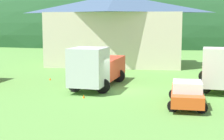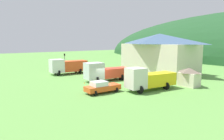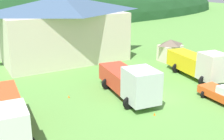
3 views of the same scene
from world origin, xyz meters
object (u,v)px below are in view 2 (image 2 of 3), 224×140
at_px(depot_building, 159,53).
at_px(traffic_cone_mid_row, 102,76).
at_px(heavy_rig_white, 67,66).
at_px(service_pickup_orange, 102,87).
at_px(play_shed_cream, 189,77).
at_px(flatbed_truck_yellow, 148,79).
at_px(tow_truck_silver, 104,72).
at_px(traffic_light_west, 65,60).
at_px(traffic_cone_near_pickup, 85,83).

height_order(depot_building, traffic_cone_mid_row, depot_building).
height_order(heavy_rig_white, traffic_cone_mid_row, heavy_rig_white).
bearing_deg(service_pickup_orange, depot_building, -157.73).
relative_size(play_shed_cream, flatbed_truck_yellow, 0.38).
height_order(play_shed_cream, tow_truck_silver, tow_truck_silver).
distance_m(heavy_rig_white, traffic_cone_mid_row, 8.04).
xyz_separation_m(play_shed_cream, traffic_light_west, (-27.28, -8.29, 1.03)).
height_order(depot_building, heavy_rig_white, depot_building).
height_order(service_pickup_orange, traffic_cone_mid_row, service_pickup_orange).
xyz_separation_m(depot_building, flatbed_truck_yellow, (10.20, -14.39, -2.77)).
bearing_deg(play_shed_cream, service_pickup_orange, -110.35).
distance_m(service_pickup_orange, traffic_cone_mid_row, 14.26).
height_order(depot_building, play_shed_cream, depot_building).
height_order(play_shed_cream, traffic_cone_mid_row, play_shed_cream).
bearing_deg(traffic_cone_mid_row, tow_truck_silver, -30.47).
bearing_deg(heavy_rig_white, traffic_cone_near_pickup, 82.79).
bearing_deg(tow_truck_silver, play_shed_cream, 131.03).
relative_size(flatbed_truck_yellow, traffic_cone_mid_row, 16.94).
relative_size(play_shed_cream, traffic_cone_near_pickup, 6.16).
bearing_deg(play_shed_cream, traffic_light_west, -163.09).
bearing_deg(tow_truck_silver, depot_building, -171.17).
relative_size(heavy_rig_white, traffic_cone_near_pickup, 15.87).
height_order(play_shed_cream, flatbed_truck_yellow, flatbed_truck_yellow).
bearing_deg(traffic_light_west, heavy_rig_white, -18.18).
bearing_deg(traffic_light_west, traffic_cone_mid_row, 16.54).
bearing_deg(heavy_rig_white, flatbed_truck_yellow, 101.56).
distance_m(service_pickup_orange, traffic_cone_near_pickup, 7.11).
distance_m(depot_building, traffic_cone_near_pickup, 19.82).
distance_m(depot_building, traffic_cone_mid_row, 13.92).
relative_size(play_shed_cream, service_pickup_orange, 0.62).
bearing_deg(flatbed_truck_yellow, traffic_light_west, -79.53).
distance_m(service_pickup_orange, traffic_light_west, 22.97).
xyz_separation_m(flatbed_truck_yellow, service_pickup_orange, (-2.83, -6.20, -0.86)).
xyz_separation_m(depot_building, traffic_light_west, (-14.99, -15.64, -1.92)).
bearing_deg(traffic_cone_mid_row, traffic_cone_near_pickup, -55.30).
bearing_deg(traffic_light_west, service_pickup_orange, -12.49).
relative_size(traffic_cone_near_pickup, traffic_cone_mid_row, 1.05).
bearing_deg(service_pickup_orange, tow_truck_silver, -125.14).
bearing_deg(depot_building, heavy_rig_white, -122.05).
height_order(tow_truck_silver, traffic_light_west, traffic_light_west).
bearing_deg(traffic_light_west, traffic_cone_near_pickup, -13.40).
distance_m(depot_building, service_pickup_orange, 22.17).
height_order(tow_truck_silver, flatbed_truck_yellow, flatbed_truck_yellow).
height_order(traffic_cone_near_pickup, traffic_cone_mid_row, traffic_cone_near_pickup).
xyz_separation_m(service_pickup_orange, traffic_cone_near_pickup, (-6.95, 1.28, -0.83)).
height_order(depot_building, service_pickup_orange, depot_building).
relative_size(service_pickup_orange, traffic_cone_mid_row, 10.56).
distance_m(play_shed_cream, heavy_rig_white, 24.93).
xyz_separation_m(heavy_rig_white, flatbed_truck_yellow, (20.88, 2.67, -0.08)).
distance_m(depot_building, tow_truck_silver, 15.62).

